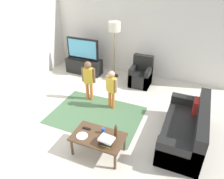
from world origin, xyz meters
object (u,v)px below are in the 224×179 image
(book_stack, at_px, (106,140))
(floor_lamp, at_px, (114,30))
(plate, at_px, (82,136))
(child_center, at_px, (111,86))
(tv, at_px, (83,49))
(soda_can, at_px, (103,130))
(couch, at_px, (188,130))
(bottle, at_px, (116,132))
(coffee_table, at_px, (98,138))
(tv_remote, at_px, (87,128))
(child_near_tv, at_px, (89,77))
(armchair, at_px, (141,76))
(tv_stand, at_px, (84,66))

(book_stack, bearing_deg, floor_lamp, 109.93)
(plate, bearing_deg, child_center, 92.99)
(tv, distance_m, soda_can, 3.58)
(book_stack, bearing_deg, soda_can, 126.16)
(tv, height_order, couch, tv)
(bottle, distance_m, soda_can, 0.28)
(coffee_table, distance_m, tv_remote, 0.32)
(book_stack, bearing_deg, child_near_tv, 126.32)
(book_stack, bearing_deg, tv_remote, 157.62)
(child_center, xyz_separation_m, book_stack, (0.59, -1.63, -0.14))
(book_stack, relative_size, tv_remote, 1.68)
(child_center, height_order, coffee_table, child_center)
(child_near_tv, xyz_separation_m, soda_can, (1.12, -1.52, -0.20))
(couch, relative_size, tv_remote, 10.59)
(armchair, xyz_separation_m, soda_can, (0.07, -2.89, 0.18))
(floor_lamp, height_order, soda_can, floor_lamp)
(book_stack, bearing_deg, coffee_table, 152.61)
(tv, relative_size, child_near_tv, 0.98)
(tv_stand, distance_m, floor_lamp, 1.67)
(armchair, bearing_deg, book_stack, -85.60)
(soda_can, bearing_deg, floor_lamp, 108.50)
(couch, distance_m, floor_lamp, 3.59)
(couch, xyz_separation_m, soda_can, (-1.51, -0.87, 0.19))
(couch, xyz_separation_m, child_center, (-1.92, 0.52, 0.34))
(tv_stand, relative_size, tv_remote, 7.06)
(armchair, height_order, tv_remote, armchair)
(couch, height_order, coffee_table, couch)
(coffee_table, bearing_deg, tv, 123.69)
(child_near_tv, distance_m, tv_remote, 1.74)
(soda_can, bearing_deg, book_stack, -53.84)
(plate, bearing_deg, tv_remote, 95.27)
(child_near_tv, xyz_separation_m, book_stack, (1.29, -1.76, -0.18))
(couch, xyz_separation_m, coffee_table, (-1.56, -0.99, 0.08))
(tv, distance_m, armchair, 2.07)
(child_center, bearing_deg, tv_stand, 137.16)
(armchair, xyz_separation_m, child_center, (-0.35, -1.49, 0.33))
(child_near_tv, height_order, soda_can, child_near_tv)
(tv, bearing_deg, couch, -29.63)
(tv_stand, bearing_deg, tv_remote, -59.77)
(child_near_tv, relative_size, plate, 5.11)
(plate, bearing_deg, soda_can, 36.05)
(floor_lamp, distance_m, coffee_table, 3.54)
(child_near_tv, distance_m, plate, 1.95)
(tv_stand, relative_size, bottle, 3.93)
(couch, height_order, armchair, armchair)
(coffee_table, bearing_deg, armchair, 90.35)
(armchair, height_order, bottle, armchair)
(couch, bearing_deg, tv_stand, 150.12)
(floor_lamp, xyz_separation_m, plate, (0.70, -3.32, -1.12))
(tv_remote, bearing_deg, armchair, 82.20)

